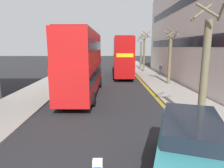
{
  "coord_description": "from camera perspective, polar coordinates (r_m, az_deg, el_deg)",
  "views": [
    {
      "loc": [
        0.35,
        -1.9,
        4.31
      ],
      "look_at": [
        0.5,
        11.0,
        1.8
      ],
      "focal_mm": 30.91,
      "sensor_mm": 36.0,
      "label": 1
    }
  ],
  "objects": [
    {
      "name": "sidewalk_right",
      "position": [
        19.39,
        17.85,
        -2.16
      ],
      "size": [
        4.0,
        80.0,
        0.14
      ],
      "primitive_type": "cube",
      "color": "gray",
      "rests_on": "ground"
    },
    {
      "name": "sidewalk_left",
      "position": [
        19.62,
        -21.1,
        -2.22
      ],
      "size": [
        4.0,
        80.0,
        0.14
      ],
      "primitive_type": "cube",
      "color": "gray",
      "rests_on": "ground"
    },
    {
      "name": "kerb_line_outer",
      "position": [
        16.96,
        13.2,
        -4.0
      ],
      "size": [
        0.1,
        56.0,
        0.01
      ],
      "primitive_type": "cube",
      "color": "yellow",
      "rests_on": "ground"
    },
    {
      "name": "kerb_line_inner",
      "position": [
        16.92,
        12.68,
        -4.01
      ],
      "size": [
        0.1,
        56.0,
        0.01
      ],
      "primitive_type": "cube",
      "color": "yellow",
      "rests_on": "ground"
    },
    {
      "name": "double_decker_bus_away",
      "position": [
        17.21,
        -8.69,
        6.62
      ],
      "size": [
        2.98,
        10.86,
        5.64
      ],
      "color": "red",
      "rests_on": "ground"
    },
    {
      "name": "double_decker_bus_oncoming",
      "position": [
        28.45,
        3.1,
        8.41
      ],
      "size": [
        2.88,
        10.83,
        5.64
      ],
      "color": "#B20F0F",
      "rests_on": "ground"
    },
    {
      "name": "taxi_minivan",
      "position": [
        6.78,
        22.21,
        -18.37
      ],
      "size": [
        3.29,
        5.16,
        2.12
      ],
      "color": "teal",
      "rests_on": "ground"
    },
    {
      "name": "pedestrian_far",
      "position": [
        29.55,
        14.21,
        4.21
      ],
      "size": [
        0.34,
        0.22,
        1.62
      ],
      "color": "#2D2D38",
      "rests_on": "sidewalk_right"
    },
    {
      "name": "street_tree_near",
      "position": [
        33.57,
        9.48,
        9.36
      ],
      "size": [
        2.03,
        2.08,
        6.76
      ],
      "color": "#6B6047",
      "rests_on": "sidewalk_right"
    },
    {
      "name": "street_tree_mid",
      "position": [
        22.76,
        16.71,
        7.42
      ],
      "size": [
        1.65,
        1.45,
        6.26
      ],
      "color": "#6B6047",
      "rests_on": "sidewalk_right"
    },
    {
      "name": "street_tree_far",
      "position": [
        10.93,
        25.69,
        3.47
      ],
      "size": [
        1.43,
        1.56,
        6.34
      ],
      "color": "#6B6047",
      "rests_on": "sidewalk_right"
    },
    {
      "name": "street_tree_distant",
      "position": [
        38.68,
        8.58,
        9.02
      ],
      "size": [
        1.82,
        1.82,
        6.28
      ],
      "color": "#6B6047",
      "rests_on": "sidewalk_right"
    },
    {
      "name": "townhouse_terrace_right",
      "position": [
        27.7,
        28.55,
        13.8
      ],
      "size": [
        10.08,
        28.0,
        12.57
      ],
      "color": "silver",
      "rests_on": "ground"
    }
  ]
}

